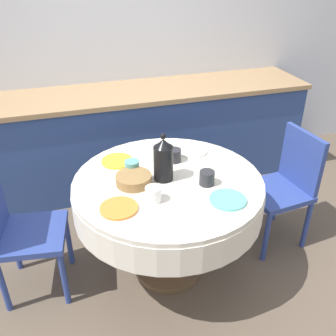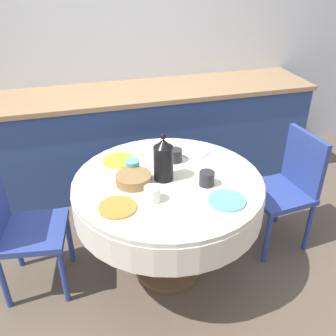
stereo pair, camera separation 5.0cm
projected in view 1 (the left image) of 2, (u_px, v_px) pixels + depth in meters
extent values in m
plane|color=brown|center=(168.00, 269.00, 2.59)|extent=(12.00, 12.00, 0.00)
cube|color=silver|center=(115.00, 32.00, 3.23)|extent=(7.00, 0.05, 2.60)
cube|color=#2D4784|center=(128.00, 140.00, 3.40)|extent=(3.20, 0.60, 0.84)
cube|color=#A37F56|center=(125.00, 93.00, 3.18)|extent=(3.24, 0.64, 0.04)
cylinder|color=brown|center=(168.00, 267.00, 2.58)|extent=(0.44, 0.44, 0.04)
cylinder|color=brown|center=(168.00, 238.00, 2.45)|extent=(0.11, 0.11, 0.49)
cylinder|color=silver|center=(168.00, 196.00, 2.28)|extent=(1.14, 1.14, 0.18)
cylinder|color=silver|center=(168.00, 182.00, 2.23)|extent=(1.13, 1.13, 0.03)
cube|color=#2D428E|center=(276.00, 192.00, 2.66)|extent=(0.44, 0.44, 0.04)
cube|color=#2D428E|center=(302.00, 159.00, 2.61)|extent=(0.08, 0.38, 0.41)
cylinder|color=#2D428E|center=(266.00, 238.00, 2.58)|extent=(0.04, 0.04, 0.40)
cylinder|color=#2D428E|center=(238.00, 209.00, 2.86)|extent=(0.04, 0.04, 0.40)
cylinder|color=#2D428E|center=(307.00, 225.00, 2.70)|extent=(0.04, 0.04, 0.40)
cylinder|color=#2D428E|center=(276.00, 199.00, 2.98)|extent=(0.04, 0.04, 0.40)
cube|color=#2D428E|center=(32.00, 234.00, 2.27)|extent=(0.45, 0.45, 0.04)
cylinder|color=#2D428E|center=(69.00, 240.00, 2.55)|extent=(0.04, 0.04, 0.40)
cylinder|color=#2D428E|center=(64.00, 279.00, 2.25)|extent=(0.04, 0.04, 0.40)
cylinder|color=#2D428E|center=(15.00, 246.00, 2.51)|extent=(0.04, 0.04, 0.40)
cylinder|color=#2D428E|center=(3.00, 286.00, 2.21)|extent=(0.04, 0.04, 0.40)
cylinder|color=orange|center=(119.00, 208.00, 1.96)|extent=(0.20, 0.20, 0.01)
cylinder|color=white|center=(153.00, 194.00, 2.01)|extent=(0.09, 0.09, 0.08)
cylinder|color=#60BCB7|center=(228.00, 200.00, 2.03)|extent=(0.20, 0.20, 0.01)
cylinder|color=#28282D|center=(207.00, 178.00, 2.16)|extent=(0.09, 0.09, 0.08)
cylinder|color=yellow|center=(117.00, 161.00, 2.40)|extent=(0.20, 0.20, 0.01)
cylinder|color=#5BA39E|center=(132.00, 167.00, 2.26)|extent=(0.09, 0.09, 0.08)
cylinder|color=white|center=(192.00, 151.00, 2.52)|extent=(0.20, 0.20, 0.01)
cylinder|color=#28282D|center=(174.00, 155.00, 2.39)|extent=(0.09, 0.09, 0.08)
cylinder|color=black|center=(163.00, 163.00, 2.18)|extent=(0.12, 0.12, 0.21)
cone|color=black|center=(163.00, 143.00, 2.11)|extent=(0.10, 0.10, 0.05)
sphere|color=black|center=(163.00, 136.00, 2.09)|extent=(0.03, 0.03, 0.03)
cylinder|color=olive|center=(134.00, 179.00, 2.17)|extent=(0.21, 0.21, 0.06)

